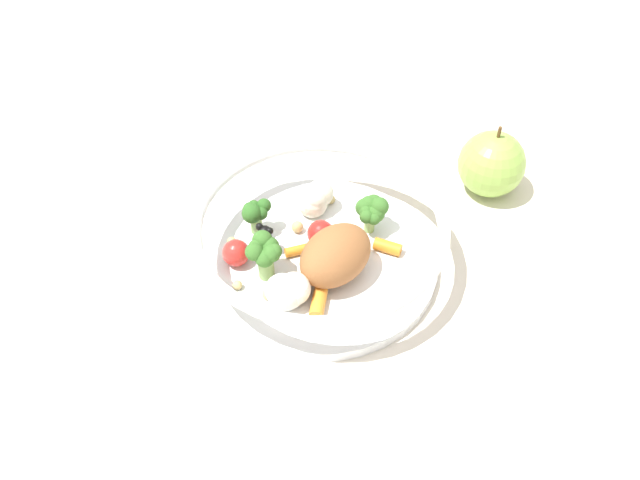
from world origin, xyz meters
TOP-DOWN VIEW (x-y plane):
  - ground_plane at (0.00, 0.00)m, footprint 2.40×2.40m
  - food_container at (0.01, 0.01)m, footprint 0.24×0.24m
  - loose_apple at (0.06, -0.20)m, footprint 0.07×0.07m

SIDE VIEW (x-z plane):
  - ground_plane at x=0.00m, z-range 0.00..0.00m
  - food_container at x=0.01m, z-range 0.00..0.06m
  - loose_apple at x=0.06m, z-range -0.01..0.08m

